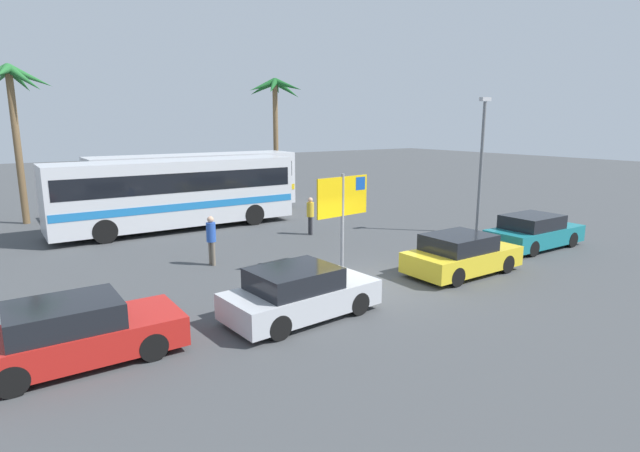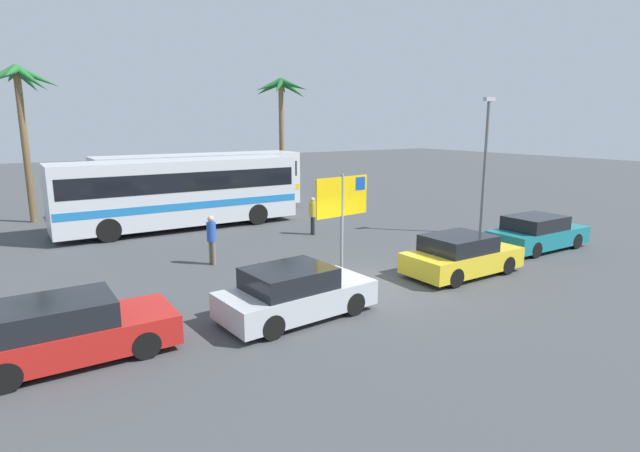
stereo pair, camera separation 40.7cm
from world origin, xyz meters
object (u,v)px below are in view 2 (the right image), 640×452
at_px(bus_front_coach, 179,190).
at_px(car_silver, 295,293).
at_px(car_red, 70,331).
at_px(car_teal, 537,233).
at_px(pedestrian_crossing_lot, 313,213).
at_px(car_yellow, 461,255).
at_px(bus_rear_coach, 201,180).
at_px(pedestrian_by_bus, 211,236).
at_px(ferry_sign, 343,200).

bearing_deg(bus_front_coach, car_silver, -94.57).
bearing_deg(car_red, bus_front_coach, 63.14).
height_order(car_teal, car_silver, same).
distance_m(car_teal, pedestrian_crossing_lot, 9.13).
relative_size(bus_front_coach, car_yellow, 2.74).
xyz_separation_m(bus_rear_coach, car_teal, (8.14, -14.81, -1.15)).
xyz_separation_m(car_red, car_teal, (16.45, 0.46, 0.00)).
distance_m(car_red, pedestrian_by_bus, 7.28).
height_order(bus_front_coach, bus_rear_coach, same).
relative_size(bus_rear_coach, car_red, 2.69).
bearing_deg(car_teal, car_yellow, -171.72).
distance_m(bus_rear_coach, ferry_sign, 12.86).
bearing_deg(bus_front_coach, pedestrian_by_bus, -98.45).
relative_size(bus_rear_coach, pedestrian_crossing_lot, 6.60).
height_order(pedestrian_by_bus, pedestrian_crossing_lot, pedestrian_by_bus).
xyz_separation_m(bus_rear_coach, car_silver, (-3.26, -15.77, -1.15)).
xyz_separation_m(ferry_sign, car_red, (-8.60, -2.42, -1.69)).
bearing_deg(pedestrian_by_bus, car_red, -144.42).
xyz_separation_m(bus_front_coach, bus_rear_coach, (2.27, 3.40, 0.00)).
height_order(car_yellow, pedestrian_by_bus, pedestrian_by_bus).
relative_size(bus_front_coach, pedestrian_by_bus, 6.33).
xyz_separation_m(car_teal, car_silver, (-11.40, -0.96, -0.00)).
distance_m(car_yellow, car_silver, 6.33).
relative_size(ferry_sign, pedestrian_crossing_lot, 1.94).
relative_size(car_yellow, pedestrian_by_bus, 2.31).
bearing_deg(bus_rear_coach, pedestrian_crossing_lot, -74.54).
bearing_deg(bus_rear_coach, car_silver, -101.68).
height_order(car_red, car_silver, same).
distance_m(car_teal, pedestrian_by_bus, 12.36).
height_order(ferry_sign, pedestrian_crossing_lot, ferry_sign).
bearing_deg(car_silver, bus_front_coach, 81.08).
height_order(car_yellow, car_teal, same).
distance_m(car_silver, pedestrian_by_bus, 5.74).
bearing_deg(car_yellow, car_silver, -178.32).
bearing_deg(car_yellow, bus_rear_coach, 100.61).
distance_m(bus_rear_coach, car_yellow, 15.87).
distance_m(car_yellow, pedestrian_crossing_lot, 7.68).
xyz_separation_m(bus_front_coach, car_red, (-6.04, -11.87, -1.15)).
bearing_deg(ferry_sign, bus_front_coach, 98.21).
bearing_deg(bus_rear_coach, ferry_sign, -88.71).
bearing_deg(pedestrian_by_bus, ferry_sign, -48.71).
bearing_deg(pedestrian_by_bus, bus_front_coach, 71.16).
xyz_separation_m(bus_front_coach, ferry_sign, (2.56, -9.45, 0.54)).
height_order(bus_rear_coach, pedestrian_by_bus, bus_rear_coach).
bearing_deg(car_red, car_yellow, -1.18).
bearing_deg(pedestrian_crossing_lot, pedestrian_by_bus, 33.97).
xyz_separation_m(bus_front_coach, car_teal, (10.41, -11.41, -1.15)).
distance_m(pedestrian_by_bus, pedestrian_crossing_lot, 5.85).
xyz_separation_m(ferry_sign, car_yellow, (2.78, -2.68, -1.69)).
distance_m(bus_rear_coach, car_teal, 16.94).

